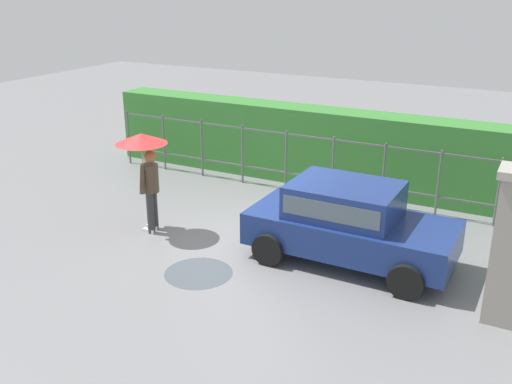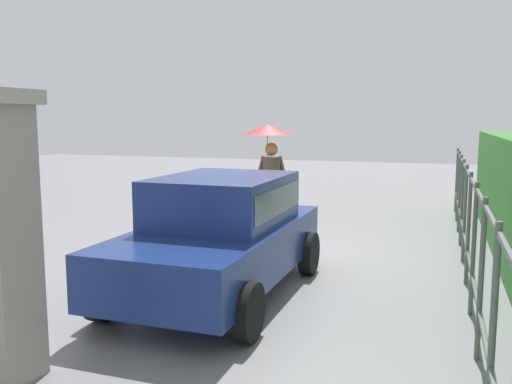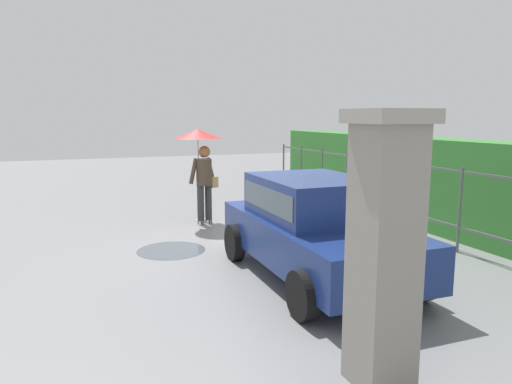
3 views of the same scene
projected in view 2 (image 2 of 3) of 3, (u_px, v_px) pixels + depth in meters
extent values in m
plane|color=slate|center=(257.00, 255.00, 8.74)|extent=(40.00, 40.00, 0.00)
cube|color=navy|center=(219.00, 249.00, 6.74)|extent=(3.72, 1.68, 0.60)
cube|color=navy|center=(223.00, 200.00, 6.80)|extent=(1.92, 1.46, 0.60)
cube|color=#4C5B66|center=(223.00, 198.00, 6.80)|extent=(1.77, 1.48, 0.33)
cylinder|color=black|center=(248.00, 312.00, 5.34)|extent=(0.60, 0.19, 0.60)
cylinder|color=black|center=(103.00, 294.00, 5.89)|extent=(0.60, 0.19, 0.60)
cylinder|color=black|center=(309.00, 253.00, 7.67)|extent=(0.60, 0.19, 0.60)
cylinder|color=black|center=(201.00, 244.00, 8.23)|extent=(0.60, 0.19, 0.60)
cube|color=red|center=(300.00, 215.00, 8.28)|extent=(0.06, 0.20, 0.16)
cube|color=red|center=(234.00, 211.00, 8.64)|extent=(0.06, 0.20, 0.16)
cylinder|color=#333333|center=(266.00, 208.00, 10.74)|extent=(0.15, 0.15, 0.86)
cylinder|color=#333333|center=(276.00, 208.00, 10.73)|extent=(0.15, 0.15, 0.86)
cube|color=white|center=(266.00, 227.00, 10.85)|extent=(0.26, 0.10, 0.08)
cube|color=white|center=(276.00, 227.00, 10.84)|extent=(0.26, 0.10, 0.08)
cylinder|color=#473828|center=(271.00, 172.00, 10.64)|extent=(0.34, 0.34, 0.58)
sphere|color=#DBAD89|center=(271.00, 150.00, 10.58)|extent=(0.22, 0.22, 0.22)
sphere|color=olive|center=(271.00, 149.00, 10.55)|extent=(0.25, 0.25, 0.25)
cylinder|color=#473828|center=(260.00, 170.00, 10.72)|extent=(0.15, 0.24, 0.56)
cylinder|color=#473828|center=(283.00, 170.00, 10.70)|extent=(0.15, 0.24, 0.56)
cylinder|color=#B2B2B7|center=(267.00, 154.00, 10.69)|extent=(0.02, 0.02, 0.77)
cone|color=red|center=(268.00, 129.00, 10.63)|extent=(1.02, 1.02, 0.20)
cube|color=tan|center=(285.00, 184.00, 10.78)|extent=(0.37, 0.25, 0.24)
cylinder|color=#59605B|center=(456.00, 180.00, 12.81)|extent=(0.05, 0.05, 1.50)
cylinder|color=#59605B|center=(458.00, 186.00, 11.68)|extent=(0.05, 0.05, 1.50)
cylinder|color=#59605B|center=(460.00, 193.00, 10.55)|extent=(0.05, 0.05, 1.50)
cylinder|color=#59605B|center=(462.00, 202.00, 9.41)|extent=(0.05, 0.05, 1.50)
cylinder|color=#59605B|center=(465.00, 214.00, 8.28)|extent=(0.05, 0.05, 1.50)
cylinder|color=#59605B|center=(468.00, 229.00, 7.15)|extent=(0.05, 0.05, 1.50)
cylinder|color=#59605B|center=(474.00, 249.00, 6.02)|extent=(0.05, 0.05, 1.50)
cylinder|color=#59605B|center=(481.00, 279.00, 4.88)|extent=(0.05, 0.05, 1.50)
cylinder|color=#59605B|center=(493.00, 328.00, 3.75)|extent=(0.05, 0.05, 1.50)
cube|color=#59605B|center=(469.00, 174.00, 7.63)|extent=(10.86, 0.03, 0.04)
cube|color=#59605B|center=(465.00, 241.00, 7.76)|extent=(10.86, 0.03, 0.04)
cylinder|color=#4C545B|center=(178.00, 245.00, 9.43)|extent=(1.21, 1.21, 0.00)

